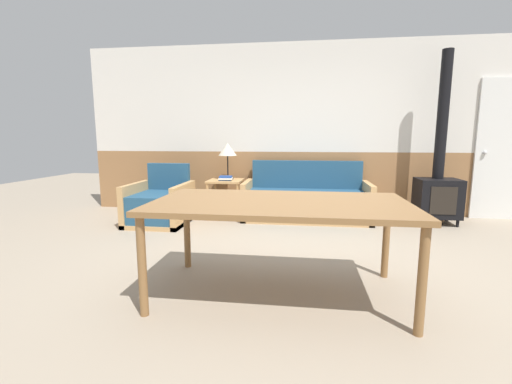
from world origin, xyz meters
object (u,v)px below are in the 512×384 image
object	(u,v)px
couch	(306,202)
dining_table	(280,209)
table_lamp	(228,151)
side_table	(226,186)
armchair	(160,205)
wood_stove	(438,181)

from	to	relation	value
couch	dining_table	xyz separation A→B (m)	(-0.23, -2.59, 0.42)
couch	table_lamp	size ratio (longest dim) A/B	3.28
couch	side_table	distance (m)	1.28
armchair	dining_table	world-z (taller)	armchair
couch	dining_table	bearing A→B (deg)	-95.10
side_table	table_lamp	distance (m)	0.56
armchair	wood_stove	size ratio (longest dim) A/B	0.36
wood_stove	armchair	bearing A→B (deg)	-172.47
couch	table_lamp	bearing A→B (deg)	172.86
side_table	wood_stove	bearing A→B (deg)	-1.56
armchair	dining_table	distance (m)	2.80
side_table	wood_stove	world-z (taller)	wood_stove
armchair	wood_stove	distance (m)	4.00
armchair	wood_stove	world-z (taller)	wood_stove
couch	wood_stove	bearing A→B (deg)	-0.67
couch	wood_stove	distance (m)	1.89
side_table	wood_stove	xyz separation A→B (m)	(3.12, -0.09, 0.15)
dining_table	side_table	bearing A→B (deg)	111.17
table_lamp	wood_stove	distance (m)	3.13
armchair	wood_stove	bearing A→B (deg)	-4.88
side_table	dining_table	size ratio (longest dim) A/B	0.30
armchair	side_table	world-z (taller)	armchair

